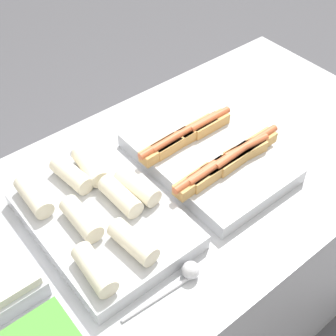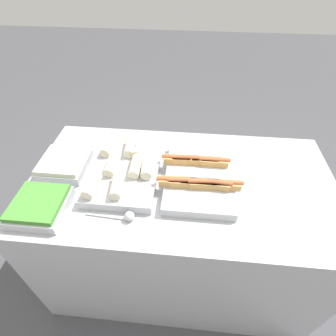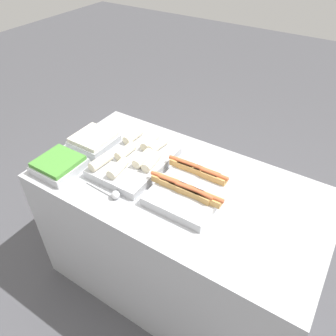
{
  "view_description": "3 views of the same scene",
  "coord_description": "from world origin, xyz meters",
  "px_view_note": "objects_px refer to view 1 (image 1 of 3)",
  "views": [
    {
      "loc": [
        -0.67,
        -0.74,
        1.94
      ],
      "look_at": [
        -0.07,
        0.0,
        0.99
      ],
      "focal_mm": 50.0,
      "sensor_mm": 36.0,
      "label": 1
    },
    {
      "loc": [
        0.02,
        -0.96,
        1.89
      ],
      "look_at": [
        -0.07,
        0.0,
        0.99
      ],
      "focal_mm": 28.0,
      "sensor_mm": 36.0,
      "label": 2
    },
    {
      "loc": [
        0.66,
        -1.15,
        2.11
      ],
      "look_at": [
        -0.07,
        0.0,
        0.99
      ],
      "focal_mm": 35.0,
      "sensor_mm": 36.0,
      "label": 3
    }
  ],
  "objects_px": {
    "tray_wraps": "(101,215)",
    "serving_spoon_near": "(185,275)",
    "tray_hotdogs": "(209,156)",
    "serving_spoon_far": "(73,157)"
  },
  "relations": [
    {
      "from": "tray_wraps",
      "to": "serving_spoon_near",
      "type": "distance_m",
      "value": 0.29
    },
    {
      "from": "tray_hotdogs",
      "to": "tray_wraps",
      "type": "distance_m",
      "value": 0.39
    },
    {
      "from": "tray_hotdogs",
      "to": "tray_wraps",
      "type": "xyz_separation_m",
      "value": [
        -0.39,
        0.01,
        0.0
      ]
    },
    {
      "from": "tray_hotdogs",
      "to": "serving_spoon_near",
      "type": "height_order",
      "value": "tray_hotdogs"
    },
    {
      "from": "tray_wraps",
      "to": "serving_spoon_far",
      "type": "relative_size",
      "value": 2.04
    },
    {
      "from": "serving_spoon_near",
      "to": "serving_spoon_far",
      "type": "height_order",
      "value": "same"
    },
    {
      "from": "tray_wraps",
      "to": "serving_spoon_near",
      "type": "height_order",
      "value": "tray_wraps"
    },
    {
      "from": "serving_spoon_near",
      "to": "serving_spoon_far",
      "type": "bearing_deg",
      "value": 89.83
    },
    {
      "from": "tray_hotdogs",
      "to": "serving_spoon_far",
      "type": "xyz_separation_m",
      "value": [
        -0.32,
        0.28,
        -0.02
      ]
    },
    {
      "from": "tray_hotdogs",
      "to": "tray_wraps",
      "type": "relative_size",
      "value": 1.01
    }
  ]
}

